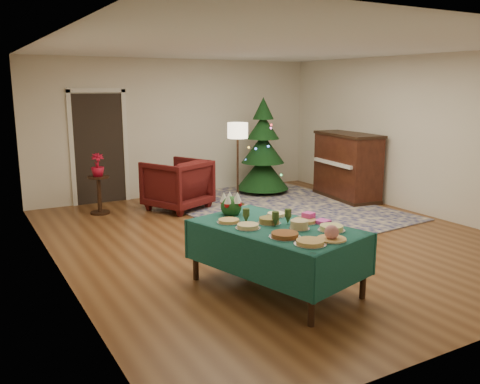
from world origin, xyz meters
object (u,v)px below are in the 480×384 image
side_table (99,196)px  potted_plant (98,170)px  floor_lamp (238,136)px  gift_box (308,217)px  buffet_table (276,239)px  piano (347,167)px  armchair (177,182)px  christmas_tree (263,151)px

side_table → potted_plant: potted_plant is taller
floor_lamp → gift_box: bearing=-107.3°
buffet_table → floor_lamp: 4.02m
piano → potted_plant: bearing=165.2°
buffet_table → floor_lamp: size_ratio=1.33×
armchair → potted_plant: size_ratio=2.51×
buffet_table → potted_plant: bearing=100.8°
floor_lamp → side_table: (-2.38, 0.65, -0.98)m
floor_lamp → piano: size_ratio=0.98×
buffet_table → side_table: (-0.81, 4.28, -0.25)m
side_table → gift_box: bearing=-73.7°
gift_box → christmas_tree: size_ratio=0.06×
buffet_table → christmas_tree: 5.07m
gift_box → potted_plant: (-1.25, 4.27, 0.01)m
buffet_table → potted_plant: size_ratio=5.14×
potted_plant → christmas_tree: 3.39m
christmas_tree → buffet_table: bearing=-120.5°
gift_box → piano: piano is taller
gift_box → piano: size_ratio=0.07×
potted_plant → gift_box: bearing=-73.7°
floor_lamp → piano: floor_lamp is taller
gift_box → side_table: (-1.25, 4.27, -0.43)m
buffet_table → armchair: (0.49, 3.92, -0.07)m
buffet_table → armchair: bearing=82.9°
gift_box → side_table: gift_box is taller
potted_plant → christmas_tree: bearing=1.3°
gift_box → piano: 4.49m
armchair → side_table: bearing=-40.1°
buffet_table → armchair: 3.96m
gift_box → christmas_tree: christmas_tree is taller
piano → floor_lamp: bearing=165.8°
buffet_table → christmas_tree: (2.57, 4.36, 0.31)m
armchair → christmas_tree: 2.16m
floor_lamp → potted_plant: floor_lamp is taller
buffet_table → christmas_tree: bearing=59.5°
floor_lamp → potted_plant: 2.53m
armchair → floor_lamp: bearing=140.0°
buffet_table → gift_box: 0.48m
armchair → side_table: armchair is taller
piano → side_table: bearing=165.2°
buffet_table → side_table: bearing=100.8°
floor_lamp → christmas_tree: (1.00, 0.73, -0.42)m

